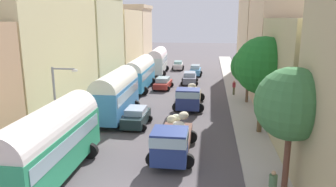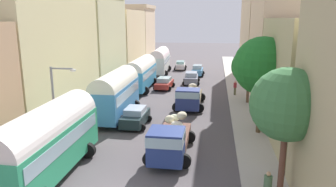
{
  "view_description": "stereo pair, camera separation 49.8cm",
  "coord_description": "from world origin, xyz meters",
  "views": [
    {
      "loc": [
        3.87,
        -13.01,
        8.88
      ],
      "look_at": [
        0.0,
        16.85,
        1.76
      ],
      "focal_mm": 34.38,
      "sensor_mm": 36.0,
      "label": 1
    },
    {
      "loc": [
        4.36,
        -12.94,
        8.88
      ],
      "look_at": [
        0.0,
        16.85,
        1.76
      ],
      "focal_mm": 34.38,
      "sensor_mm": 36.0,
      "label": 2
    }
  ],
  "objects": [
    {
      "name": "cargo_truck_1",
      "position": [
        1.96,
        18.1,
        1.19
      ],
      "size": [
        3.1,
        7.3,
        2.35
      ],
      "color": "navy",
      "rests_on": "ground"
    },
    {
      "name": "sidewalk_left",
      "position": [
        -7.25,
        27.0,
        0.07
      ],
      "size": [
        2.5,
        70.0,
        0.14
      ],
      "primitive_type": "cube",
      "color": "#ADAC99",
      "rests_on": "ground"
    },
    {
      "name": "building_left_4",
      "position": [
        -10.78,
        51.09,
        5.67
      ],
      "size": [
        5.02,
        9.5,
        11.29
      ],
      "color": "beige",
      "rests_on": "ground"
    },
    {
      "name": "roadside_tree_1",
      "position": [
        7.9,
        11.64,
        5.36
      ],
      "size": [
        4.38,
        4.38,
        7.57
      ],
      "color": "brown",
      "rests_on": "ground"
    },
    {
      "name": "sidewalk_right",
      "position": [
        7.25,
        27.0,
        0.07
      ],
      "size": [
        2.5,
        70.0,
        0.14
      ],
      "primitive_type": "cube",
      "color": "#B3AEA4",
      "rests_on": "ground"
    },
    {
      "name": "building_left_3",
      "position": [
        -10.9,
        39.72,
        5.04
      ],
      "size": [
        4.8,
        12.42,
        10.07
      ],
      "color": "beige",
      "rests_on": "ground"
    },
    {
      "name": "parked_bus_2",
      "position": [
        -4.78,
        25.91,
        2.21
      ],
      "size": [
        3.31,
        9.1,
        4.0
      ],
      "color": "teal",
      "rests_on": "ground"
    },
    {
      "name": "parked_bus_0",
      "position": [
        -4.75,
        2.66,
        2.3
      ],
      "size": [
        3.39,
        9.17,
        4.17
      ],
      "color": "#2D9A69",
      "rests_on": "ground"
    },
    {
      "name": "car_3",
      "position": [
        -1.93,
        26.8,
        0.74
      ],
      "size": [
        2.48,
        4.16,
        1.47
      ],
      "color": "#AB2F25",
      "rests_on": "ground"
    },
    {
      "name": "parked_bus_3",
      "position": [
        -4.38,
        37.8,
        2.29
      ],
      "size": [
        3.4,
        8.63,
        4.11
      ],
      "color": "silver",
      "rests_on": "ground"
    },
    {
      "name": "building_left_1",
      "position": [
        -11.2,
        14.09,
        6.55
      ],
      "size": [
        5.95,
        14.34,
        13.06
      ],
      "color": "beige",
      "rests_on": "ground"
    },
    {
      "name": "roadside_tree_2",
      "position": [
        7.9,
        20.82,
        3.95
      ],
      "size": [
        3.69,
        3.69,
        5.81
      ],
      "color": "brown",
      "rests_on": "ground"
    },
    {
      "name": "car_0",
      "position": [
        1.25,
        30.39,
        0.82
      ],
      "size": [
        2.44,
        4.2,
        1.64
      ],
      "color": "slate",
      "rests_on": "ground"
    },
    {
      "name": "parked_bus_1",
      "position": [
        -4.37,
        14.14,
        2.37
      ],
      "size": [
        3.34,
        8.28,
        4.26
      ],
      "color": "teal",
      "rests_on": "ground"
    },
    {
      "name": "building_right_1",
      "position": [
        11.31,
        11.13,
        4.43
      ],
      "size": [
        5.62,
        11.41,
        8.85
      ],
      "color": "tan",
      "rests_on": "ground"
    },
    {
      "name": "car_2",
      "position": [
        -2.07,
        12.12,
        0.81
      ],
      "size": [
        2.36,
        3.9,
        1.6
      ],
      "color": "#19282A",
      "rests_on": "ground"
    },
    {
      "name": "building_right_3",
      "position": [
        10.64,
        36.74,
        6.39
      ],
      "size": [
        4.27,
        14.8,
        12.79
      ],
      "color": "beige",
      "rests_on": "ground"
    },
    {
      "name": "pedestrian_0",
      "position": [
        7.07,
        1.55,
        1.01
      ],
      "size": [
        0.52,
        0.52,
        1.78
      ],
      "color": "#17274A",
      "rests_on": "ground"
    },
    {
      "name": "car_4",
      "position": [
        -1.57,
        42.69,
        0.76
      ],
      "size": [
        2.28,
        3.99,
        1.49
      ],
      "color": "silver",
      "rests_on": "ground"
    },
    {
      "name": "building_right_2",
      "position": [
        10.51,
        22.82,
        7.21
      ],
      "size": [
        4.42,
        11.25,
        14.36
      ],
      "color": "beige",
      "rests_on": "ground"
    },
    {
      "name": "streetlamp_near",
      "position": [
        -6.22,
        7.02,
        3.46
      ],
      "size": [
        1.85,
        0.28,
        5.68
      ],
      "color": "gray",
      "rests_on": "ground"
    },
    {
      "name": "pedestrian_1",
      "position": [
        6.78,
        24.06,
        1.02
      ],
      "size": [
        0.41,
        0.41,
        1.8
      ],
      "color": "brown",
      "rests_on": "ground"
    },
    {
      "name": "cargo_truck_0",
      "position": [
        1.67,
        6.21,
        1.27
      ],
      "size": [
        3.0,
        6.82,
        2.4
      ],
      "color": "navy",
      "rests_on": "ground"
    },
    {
      "name": "building_left_2",
      "position": [
        -10.75,
        27.31,
        6.21
      ],
      "size": [
        4.95,
        10.92,
        12.36
      ],
      "color": "beige",
      "rests_on": "ground"
    },
    {
      "name": "car_1",
      "position": [
        1.72,
        36.83,
        0.84
      ],
      "size": [
        2.19,
        3.67,
        1.7
      ],
      "color": "#468BC1",
      "rests_on": "ground"
    },
    {
      "name": "ground_plane",
      "position": [
        0.0,
        27.0,
        0.0
      ],
      "size": [
        154.0,
        154.0,
        0.0
      ],
      "primitive_type": "plane",
      "color": "#504A4D"
    },
    {
      "name": "roadside_tree_0",
      "position": [
        7.9,
        2.71,
        4.77
      ],
      "size": [
        3.63,
        3.63,
        6.61
      ],
      "color": "brown",
      "rests_on": "ground"
    }
  ]
}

